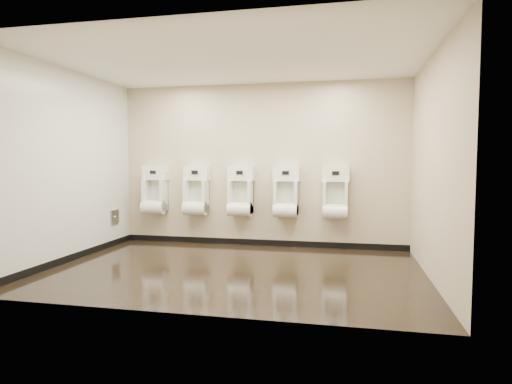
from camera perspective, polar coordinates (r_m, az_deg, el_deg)
ground at (r=5.90m, az=-2.86°, el=-10.27°), size 5.00×3.50×0.00m
ceiling at (r=5.87m, az=-2.96°, el=17.25°), size 5.00×3.50×0.00m
back_wall at (r=7.42m, az=0.57°, el=3.59°), size 5.00×0.02×2.80m
front_wall at (r=4.05m, az=-9.30°, el=3.19°), size 5.00×0.02×2.80m
left_wall at (r=6.80m, az=-23.75°, el=3.21°), size 0.02×3.50×2.80m
right_wall at (r=5.62m, az=22.60°, el=3.15°), size 0.02×3.50×2.80m
tile_overlay_left at (r=6.80m, az=-23.72°, el=3.21°), size 0.01×3.50×2.80m
skirting_back at (r=7.54m, az=0.54°, el=-6.73°), size 5.00×0.02×0.10m
skirting_left at (r=6.94m, az=-23.36°, el=-8.00°), size 0.02×3.50×0.10m
access_panel at (r=7.86m, az=-18.34°, el=-3.17°), size 0.04×0.25×0.25m
urinal_0 at (r=7.90m, az=-13.34°, el=-0.19°), size 0.45×0.34×0.85m
urinal_1 at (r=7.60m, az=-7.99°, el=-0.28°), size 0.45×0.34×0.85m
urinal_2 at (r=7.36m, az=-2.08°, el=-0.38°), size 0.45×0.34×0.85m
urinal_3 at (r=7.21m, az=4.02°, el=-0.48°), size 0.45×0.34×0.85m
urinal_4 at (r=7.15m, az=10.54°, el=-0.58°), size 0.45×0.34×0.85m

